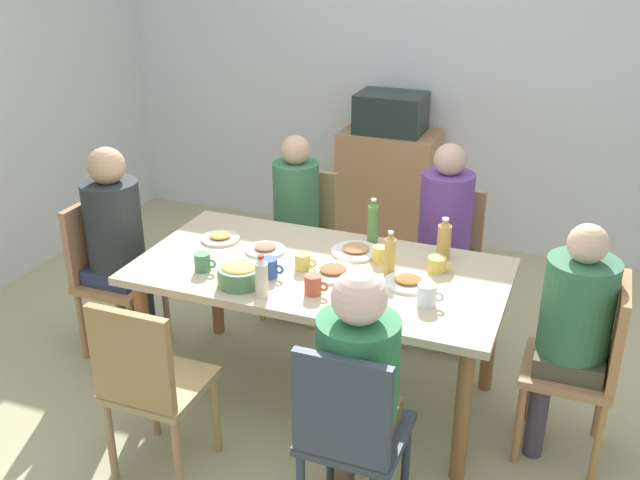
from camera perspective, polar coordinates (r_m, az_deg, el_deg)
ground_plane at (r=4.00m, az=0.00°, el=-11.79°), size 5.92×5.92×0.00m
wall_back at (r=5.53m, az=8.82°, el=12.85°), size 5.18×0.12×2.60m
dining_table at (r=3.65m, az=0.00°, el=-3.33°), size 1.82×0.94×0.74m
chair_0 at (r=4.58m, az=-1.43°, el=0.48°), size 0.40×0.40×0.90m
person_0 at (r=4.44m, az=-1.91°, el=2.14°), size 0.30×0.30×1.17m
chair_1 at (r=2.93m, az=2.31°, el=-14.57°), size 0.40×0.40×0.90m
person_1 at (r=2.88m, az=2.98°, el=-10.49°), size 0.32×0.32×1.16m
chair_2 at (r=3.53m, az=20.11°, el=-8.76°), size 0.40×0.40×0.90m
person_2 at (r=3.44m, az=19.03°, el=-5.95°), size 0.31×0.31×1.16m
chair_3 at (r=3.27m, az=-13.16°, el=-10.61°), size 0.40×0.40×0.90m
chair_4 at (r=4.34m, az=9.71°, el=-1.26°), size 0.40×0.40×0.90m
person_4 at (r=4.18m, az=9.64°, el=0.83°), size 0.30×0.30×1.21m
chair_5 at (r=4.31m, az=-16.19°, el=-2.13°), size 0.40×0.40×0.90m
person_5 at (r=4.17m, az=-15.54°, el=0.43°), size 0.31×0.31×1.23m
plate_0 at (r=3.96m, az=-7.74°, el=0.19°), size 0.21×0.21×0.04m
plate_1 at (r=3.80m, az=-4.27°, el=-0.69°), size 0.21×0.21×0.04m
plate_2 at (r=3.48m, az=6.85°, el=-3.21°), size 0.23×0.23×0.04m
plate_3 at (r=3.55m, az=1.01°, el=-2.45°), size 0.24×0.24×0.04m
plate_4 at (r=3.78m, az=2.79°, el=-0.80°), size 0.25×0.25×0.04m
bowl_0 at (r=3.45m, az=-6.24°, el=-2.63°), size 0.21×0.21×0.11m
cup_0 at (r=3.30m, az=8.31°, el=-4.23°), size 0.12×0.09×0.10m
cup_1 at (r=3.35m, az=-0.52°, el=-3.49°), size 0.11×0.08×0.09m
cup_2 at (r=3.52m, az=-3.99°, el=-2.15°), size 0.12×0.09×0.09m
cup_3 at (r=3.61m, az=-9.08°, el=-1.71°), size 0.11×0.08×0.09m
cup_4 at (r=3.61m, az=9.09°, el=-1.89°), size 0.13×0.09×0.07m
cup_5 at (r=3.22m, az=2.01°, el=-4.71°), size 0.12×0.09×0.09m
cup_6 at (r=3.59m, az=-1.32°, el=-1.70°), size 0.11×0.07×0.08m
cup_7 at (r=3.67m, az=4.69°, el=-1.13°), size 0.11×0.07×0.08m
bottle_0 at (r=3.33m, az=-4.56°, el=-2.88°), size 0.06×0.06×0.20m
bottle_1 at (r=3.73m, az=9.61°, el=0.04°), size 0.07×0.07×0.22m
bottle_2 at (r=3.86m, az=4.14°, el=1.41°), size 0.06×0.06×0.25m
bottle_3 at (r=3.54m, az=5.45°, el=-1.05°), size 0.05×0.05×0.22m
side_cabinet at (r=5.53m, az=5.30°, el=3.86°), size 0.70×0.44×0.90m
microwave at (r=5.36m, az=5.54°, el=9.80°), size 0.48×0.36×0.28m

